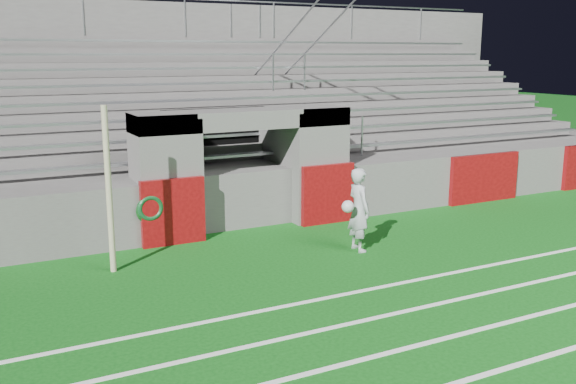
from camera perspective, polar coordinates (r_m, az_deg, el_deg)
ground at (r=11.33m, az=3.31°, el=-7.27°), size 90.00×90.00×0.00m
field_post at (r=11.46m, az=-15.64°, el=0.14°), size 0.11×0.11×2.93m
stadium_structure at (r=18.14m, az=-9.60°, el=4.81°), size 26.00×8.48×5.42m
goalkeeper_with_ball at (r=12.46m, az=6.29°, el=-1.56°), size 0.69×0.62×1.64m
hose_coil at (r=12.87m, az=-12.16°, el=-1.51°), size 0.55×0.15×0.59m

